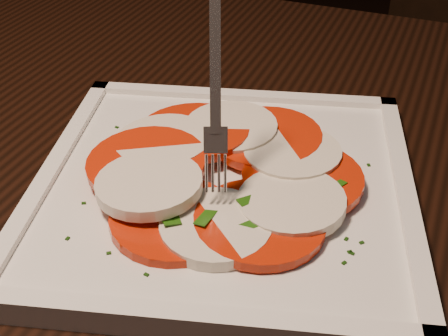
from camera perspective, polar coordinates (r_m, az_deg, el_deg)
The scene contains 4 objects.
table at distance 0.64m, azimuth 6.49°, elevation -6.91°, with size 1.25×0.88×0.75m.
plate at distance 0.53m, azimuth 0.00°, elevation -2.00°, with size 0.31×0.31×0.01m, color white.
caprese_salad at distance 0.52m, azimuth 0.01°, elevation -0.37°, with size 0.25×0.24×0.03m.
fork at distance 0.47m, azimuth -0.79°, elevation 8.19°, with size 0.03×0.07×0.15m, color white, non-canonical shape.
Camera 1 is at (0.26, -0.39, 1.08)m, focal length 50.00 mm.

